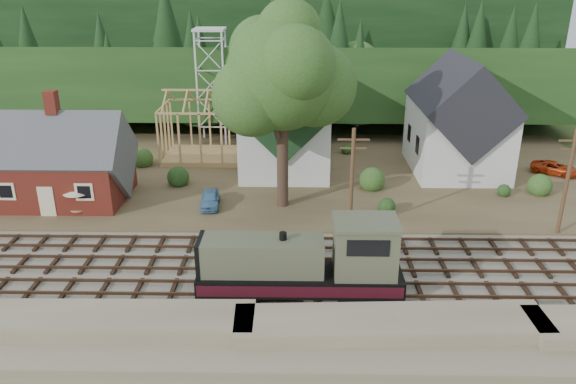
{
  "coord_description": "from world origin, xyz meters",
  "views": [
    {
      "loc": [
        3.18,
        -31.76,
        17.94
      ],
      "look_at": [
        2.5,
        6.0,
        3.0
      ],
      "focal_mm": 35.0,
      "sensor_mm": 36.0,
      "label": 1
    }
  ],
  "objects_px": {
    "car_blue": "(210,199)",
    "locomotive": "(308,264)",
    "car_red": "(555,168)",
    "patio_set": "(76,191)"
  },
  "relations": [
    {
      "from": "locomotive",
      "to": "patio_set",
      "type": "relative_size",
      "value": 5.33
    },
    {
      "from": "locomotive",
      "to": "car_red",
      "type": "height_order",
      "value": "locomotive"
    },
    {
      "from": "car_blue",
      "to": "patio_set",
      "type": "height_order",
      "value": "patio_set"
    },
    {
      "from": "patio_set",
      "to": "car_blue",
      "type": "bearing_deg",
      "value": 9.69
    },
    {
      "from": "locomotive",
      "to": "car_blue",
      "type": "xyz_separation_m",
      "value": [
        -7.61,
        12.63,
        -1.17
      ]
    },
    {
      "from": "car_blue",
      "to": "car_red",
      "type": "distance_m",
      "value": 31.96
    },
    {
      "from": "locomotive",
      "to": "car_blue",
      "type": "height_order",
      "value": "locomotive"
    },
    {
      "from": "car_blue",
      "to": "patio_set",
      "type": "distance_m",
      "value": 10.22
    },
    {
      "from": "car_blue",
      "to": "locomotive",
      "type": "bearing_deg",
      "value": -64.14
    },
    {
      "from": "car_blue",
      "to": "patio_set",
      "type": "relative_size",
      "value": 1.65
    }
  ]
}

